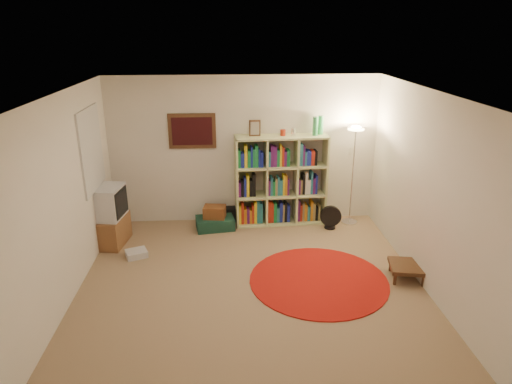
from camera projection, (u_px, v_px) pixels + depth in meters
room at (246, 195)px, 5.62m from camera, size 4.54×4.54×2.54m
bookshelf at (279, 181)px, 7.75m from camera, size 1.56×0.52×1.84m
floor_lamp at (355, 143)px, 7.47m from camera, size 0.35×0.35×1.71m
floor_fan at (331, 217)px, 7.65m from camera, size 0.36×0.21×0.41m
tv_stand at (109, 217)px, 7.04m from camera, size 0.54×0.71×0.95m
dvd_box at (136, 254)px, 6.76m from camera, size 0.37×0.34×0.10m
suitcase at (215, 223)px, 7.69m from camera, size 0.68×0.49×0.20m
wicker_basket at (215, 212)px, 7.62m from camera, size 0.39×0.30×0.20m
duffel_bag at (228, 213)px, 8.02m from camera, size 0.41×0.35×0.25m
paper_towel at (235, 213)px, 8.03m from camera, size 0.13×0.13×0.25m
red_rug at (319, 280)px, 6.13m from camera, size 1.86×1.86×0.02m
side_table at (407, 267)px, 6.13m from camera, size 0.53×0.53×0.21m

